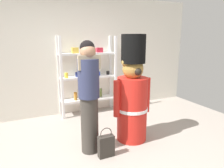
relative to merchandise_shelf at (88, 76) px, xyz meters
name	(u,v)px	position (x,y,z in m)	size (l,w,h in m)	color
ground_plane	(104,163)	(-0.44, -1.98, -0.86)	(6.40, 6.40, 0.00)	#9E9389
back_wall	(65,56)	(-0.44, 0.22, 0.44)	(6.40, 0.12, 2.60)	silver
merchandise_shelf	(88,76)	(0.00, 0.00, 0.00)	(1.27, 0.35, 1.73)	white
teddy_bear_guard	(132,95)	(0.26, -1.53, -0.09)	(0.67, 0.51, 1.74)	red
person_shopper	(89,95)	(-0.51, -1.60, 0.02)	(0.32, 0.30, 1.65)	#38332D
shopping_bag	(106,146)	(-0.35, -1.84, -0.69)	(0.23, 0.10, 0.45)	#332D28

